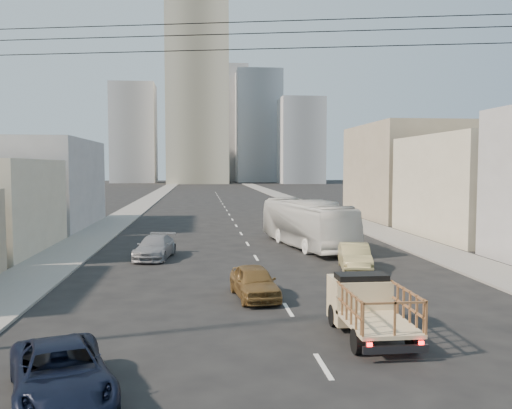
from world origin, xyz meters
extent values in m
plane|color=black|center=(0.00, 0.00, 0.00)|extent=(420.00, 420.00, 0.00)
cube|color=slate|center=(-11.75, 70.00, 0.06)|extent=(3.50, 180.00, 0.12)
cube|color=slate|center=(11.75, 70.00, 0.06)|extent=(3.50, 180.00, 0.12)
cube|color=silver|center=(0.00, 2.00, 0.01)|extent=(0.15, 2.00, 0.01)
cube|color=silver|center=(0.00, 8.00, 0.01)|extent=(0.15, 2.00, 0.01)
cube|color=silver|center=(0.00, 14.00, 0.01)|extent=(0.15, 2.00, 0.01)
cube|color=silver|center=(0.00, 20.00, 0.01)|extent=(0.15, 2.00, 0.01)
cube|color=silver|center=(0.00, 26.00, 0.01)|extent=(0.15, 2.00, 0.01)
cube|color=silver|center=(0.00, 32.00, 0.01)|extent=(0.15, 2.00, 0.01)
cube|color=silver|center=(0.00, 38.00, 0.01)|extent=(0.15, 2.00, 0.01)
cube|color=silver|center=(0.00, 44.00, 0.01)|extent=(0.15, 2.00, 0.01)
cube|color=silver|center=(0.00, 50.00, 0.01)|extent=(0.15, 2.00, 0.01)
cube|color=silver|center=(0.00, 56.00, 0.01)|extent=(0.15, 2.00, 0.01)
cube|color=silver|center=(0.00, 62.00, 0.01)|extent=(0.15, 2.00, 0.01)
cube|color=silver|center=(0.00, 68.00, 0.01)|extent=(0.15, 2.00, 0.01)
cube|color=silver|center=(0.00, 74.00, 0.01)|extent=(0.15, 2.00, 0.01)
cube|color=silver|center=(0.00, 80.00, 0.01)|extent=(0.15, 2.00, 0.01)
cube|color=silver|center=(0.00, 86.00, 0.01)|extent=(0.15, 2.00, 0.01)
cube|color=silver|center=(0.00, 92.00, 0.01)|extent=(0.15, 2.00, 0.01)
cube|color=silver|center=(0.00, 98.00, 0.01)|extent=(0.15, 2.00, 0.01)
cube|color=silver|center=(0.00, 104.00, 0.01)|extent=(0.15, 2.00, 0.01)
cube|color=#CEB68A|center=(2.08, 3.58, 0.70)|extent=(1.90, 3.00, 0.12)
cube|color=#CEB68A|center=(2.08, 5.58, 0.95)|extent=(1.90, 1.60, 1.50)
cube|color=black|center=(2.08, 5.33, 1.55)|extent=(1.70, 0.90, 0.70)
cube|color=#2D2D33|center=(2.08, 2.03, 0.40)|extent=(1.90, 0.12, 0.22)
cube|color=#FF0C0C|center=(1.33, 2.03, 0.55)|extent=(0.15, 0.05, 0.12)
cube|color=#FF0C0C|center=(2.83, 2.03, 0.55)|extent=(0.15, 0.05, 0.12)
cylinder|color=black|center=(1.23, 5.68, 0.38)|extent=(0.25, 0.76, 0.76)
cylinder|color=black|center=(2.93, 5.68, 0.38)|extent=(0.25, 0.76, 0.76)
cylinder|color=black|center=(1.23, 2.88, 0.38)|extent=(0.25, 0.76, 0.76)
cylinder|color=black|center=(2.93, 2.88, 0.38)|extent=(0.25, 0.76, 0.76)
imported|color=black|center=(-6.68, 0.53, 0.65)|extent=(3.59, 5.16, 1.31)
imported|color=silver|center=(3.95, 24.22, 1.62)|extent=(4.77, 11.96, 3.25)
imported|color=brown|center=(-1.12, 9.99, 0.69)|extent=(2.10, 4.21, 1.38)
imported|color=#988C58|center=(4.86, 15.61, 0.71)|extent=(2.23, 4.48, 1.41)
imported|color=gray|center=(-6.09, 20.45, 0.68)|extent=(2.61, 4.95, 1.37)
cylinder|color=black|center=(0.00, 1.50, 9.30)|extent=(23.01, 5.02, 0.02)
cylinder|color=black|center=(0.00, 1.50, 9.00)|extent=(23.01, 5.02, 0.02)
cylinder|color=black|center=(0.00, 1.50, 8.60)|extent=(23.01, 5.02, 0.02)
cube|color=#B4AB91|center=(19.50, 28.00, 4.00)|extent=(11.00, 14.00, 8.00)
cube|color=gray|center=(20.00, 44.00, 5.00)|extent=(12.00, 16.00, 10.00)
cube|color=gray|center=(-19.50, 39.00, 4.00)|extent=(12.00, 16.00, 8.00)
cube|color=gray|center=(-4.00, 170.00, 30.00)|extent=(20.00, 20.00, 60.00)
cube|color=gray|center=(18.00, 185.00, 20.00)|extent=(16.00, 16.00, 40.00)
cube|color=gray|center=(-26.00, 180.00, 17.00)|extent=(15.00, 15.00, 34.00)
cube|color=gray|center=(6.00, 200.00, 22.00)|extent=(18.00, 18.00, 44.00)
cube|color=gray|center=(30.00, 165.00, 14.00)|extent=(14.00, 14.00, 28.00)
camera|label=1|loc=(-3.37, -12.39, 5.53)|focal=38.00mm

